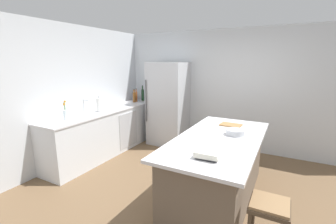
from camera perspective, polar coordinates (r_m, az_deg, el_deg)
The scene contains 17 objects.
ground_plane at distance 3.65m, azimuth 3.69°, elevation -19.47°, with size 7.20×7.20×0.00m, color brown.
wall_rear at distance 5.27m, azimuth 14.10°, elevation 5.27°, with size 6.00×0.10×2.60m, color silver.
wall_left at distance 4.70m, azimuth -24.43°, elevation 3.69°, with size 0.10×6.00×2.60m, color silver.
counter_run_left at distance 5.07m, azimuth -14.94°, elevation -4.65°, with size 0.64×2.85×0.94m.
kitchen_island at distance 3.41m, azimuth 12.19°, elevation -13.35°, with size 1.06×2.22×0.91m.
refrigerator at distance 5.38m, azimuth 0.07°, elevation 2.03°, with size 0.83×0.74×1.90m.
bar_stool at distance 2.59m, azimuth 23.70°, elevation -21.85°, with size 0.36×0.36×0.63m.
sink_faucet at distance 4.62m, azimuth -20.00°, elevation 1.34°, with size 0.15×0.05×0.30m.
flower_vase at distance 4.35m, azimuth -24.07°, elevation -0.30°, with size 0.07×0.07×0.33m.
paper_towel_roll at distance 4.79m, azimuth -16.72°, elevation 1.66°, with size 0.14×0.14×0.31m.
wine_bottle at distance 5.92m, azimuth -6.29°, elevation 4.31°, with size 0.07×0.07×0.39m.
hot_sauce_bottle at distance 5.91m, azimuth -7.85°, elevation 3.63°, with size 0.05×0.05×0.24m.
vinegar_bottle at distance 5.78m, azimuth -7.85°, elevation 3.84°, with size 0.05×0.05×0.33m.
whiskey_bottle at distance 5.72m, azimuth -8.35°, elevation 3.72°, with size 0.07×0.07×0.32m.
cookbook_stack at distance 2.53m, azimuth 9.74°, elevation -10.36°, with size 0.27×0.19×0.08m.
mixing_bowl at distance 3.39m, azimuth 16.30°, elevation -4.83°, with size 0.26×0.26×0.08m.
cutting_board at distance 3.87m, azimuth 15.27°, elevation -3.10°, with size 0.34×0.25×0.02m.
Camera 1 is at (1.26, -2.83, 1.93)m, focal length 24.64 mm.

